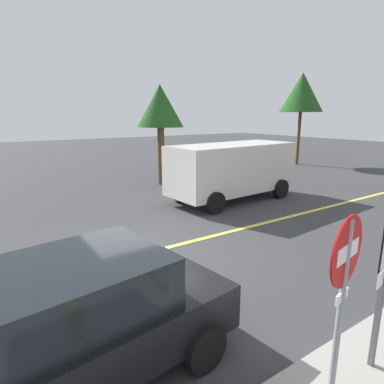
{
  "coord_description": "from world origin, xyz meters",
  "views": [
    {
      "loc": [
        -2.96,
        -6.77,
        3.29
      ],
      "look_at": [
        1.78,
        0.3,
        1.27
      ],
      "focal_mm": 30.56,
      "sensor_mm": 36.0,
      "label": 1
    }
  ],
  "objects_px": {
    "stop_sign": "(343,284)",
    "tree_centre_verge": "(302,93)",
    "white_van": "(232,168)",
    "tree_left_verge": "(160,107)",
    "car_black_behind_van": "(65,327)"
  },
  "relations": [
    {
      "from": "stop_sign",
      "to": "tree_centre_verge",
      "type": "xyz_separation_m",
      "value": [
        15.38,
        12.82,
        3.1
      ]
    },
    {
      "from": "white_van",
      "to": "tree_left_verge",
      "type": "xyz_separation_m",
      "value": [
        -0.84,
        4.17,
        2.36
      ]
    },
    {
      "from": "car_black_behind_van",
      "to": "tree_centre_verge",
      "type": "bearing_deg",
      "value": 31.33
    },
    {
      "from": "tree_centre_verge",
      "to": "white_van",
      "type": "bearing_deg",
      "value": -154.06
    },
    {
      "from": "stop_sign",
      "to": "tree_left_verge",
      "type": "relative_size",
      "value": 0.5
    },
    {
      "from": "stop_sign",
      "to": "car_black_behind_van",
      "type": "bearing_deg",
      "value": 138.69
    },
    {
      "from": "stop_sign",
      "to": "car_black_behind_van",
      "type": "xyz_separation_m",
      "value": [
        -2.33,
        2.04,
        -0.79
      ]
    },
    {
      "from": "car_black_behind_van",
      "to": "tree_left_verge",
      "type": "xyz_separation_m",
      "value": [
        6.8,
        10.05,
        2.82
      ]
    },
    {
      "from": "tree_left_verge",
      "to": "tree_centre_verge",
      "type": "height_order",
      "value": "tree_centre_verge"
    },
    {
      "from": "car_black_behind_van",
      "to": "white_van",
      "type": "bearing_deg",
      "value": 37.6
    },
    {
      "from": "white_van",
      "to": "car_black_behind_van",
      "type": "xyz_separation_m",
      "value": [
        -7.63,
        -5.88,
        -0.46
      ]
    },
    {
      "from": "stop_sign",
      "to": "white_van",
      "type": "distance_m",
      "value": 9.54
    },
    {
      "from": "white_van",
      "to": "tree_left_verge",
      "type": "height_order",
      "value": "tree_left_verge"
    },
    {
      "from": "stop_sign",
      "to": "tree_centre_verge",
      "type": "distance_m",
      "value": 20.26
    },
    {
      "from": "tree_left_verge",
      "to": "tree_centre_verge",
      "type": "bearing_deg",
      "value": 3.82
    }
  ]
}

